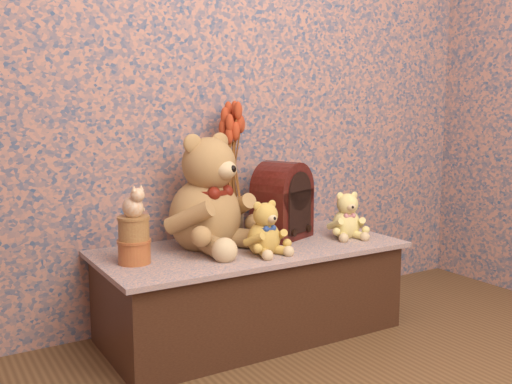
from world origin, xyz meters
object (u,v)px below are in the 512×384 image
Objects in this scene: ceramic_vase at (231,219)px; biscuit_tin_lower at (134,252)px; cathedral_radio at (282,200)px; teddy_medium at (264,225)px; cat_figurine at (133,200)px; teddy_small at (346,213)px; teddy_large at (205,187)px.

biscuit_tin_lower is (-0.49, -0.15, -0.05)m from ceramic_vase.
cathedral_radio reaches higher than ceramic_vase.
teddy_medium is at bearing -160.02° from cathedral_radio.
teddy_medium is 1.83× the size of cat_figurine.
teddy_medium is at bearing -157.02° from teddy_small.
ceramic_vase reaches higher than biscuit_tin_lower.
teddy_large reaches higher than cathedral_radio.
teddy_large is at bearing 121.41° from teddy_medium.
cathedral_radio is at bearing -16.44° from ceramic_vase.
teddy_small is at bearing -23.24° from ceramic_vase.
biscuit_tin_lower is (-0.50, 0.12, -0.07)m from teddy_medium.
teddy_large is 2.31× the size of teddy_small.
teddy_large is at bearing 155.67° from cathedral_radio.
cat_figurine reaches higher than ceramic_vase.
cat_figurine reaches higher than biscuit_tin_lower.
teddy_small is at bearing -3.62° from biscuit_tin_lower.
teddy_medium is 0.27m from ceramic_vase.
teddy_medium is at bearing -31.44° from cat_figurine.
cathedral_radio is 2.85× the size of biscuit_tin_lower.
teddy_small is 1.77× the size of cat_figurine.
ceramic_vase is (-0.01, 0.27, -0.02)m from teddy_medium.
teddy_large is 0.67m from teddy_small.
cat_figurine is at bearing 164.04° from cathedral_radio.
teddy_small is 0.98m from biscuit_tin_lower.
teddy_large is 0.23m from ceramic_vase.
biscuit_tin_lower is 0.20m from cat_figurine.
teddy_large is 0.30m from teddy_medium.
cat_figurine is (-0.50, 0.12, 0.13)m from teddy_medium.
teddy_small is 1.15× the size of ceramic_vase.
teddy_small is (0.48, 0.06, -0.00)m from teddy_medium.
cathedral_radio reaches higher than teddy_small.
cat_figurine is at bearing -163.48° from ceramic_vase.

